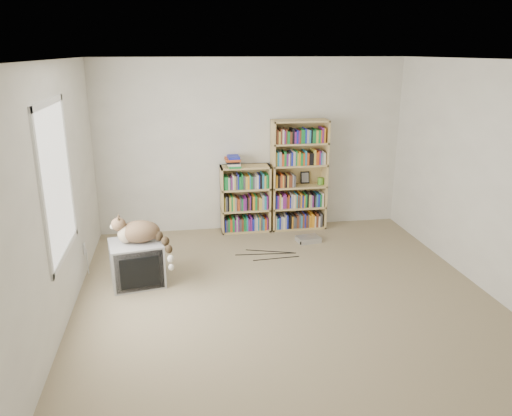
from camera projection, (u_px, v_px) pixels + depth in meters
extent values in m
cube|color=tan|center=(288.00, 304.00, 5.32)|extent=(4.50, 5.00, 0.01)
cube|color=silver|center=(252.00, 146.00, 7.29)|extent=(4.50, 0.02, 2.50)
cube|color=silver|center=(400.00, 319.00, 2.59)|extent=(4.50, 0.02, 2.50)
cube|color=silver|center=(53.00, 202.00, 4.59)|extent=(0.02, 5.00, 2.50)
cube|color=silver|center=(498.00, 182.00, 5.29)|extent=(0.02, 5.00, 2.50)
cube|color=white|center=(294.00, 60.00, 4.56)|extent=(4.50, 5.00, 0.02)
cube|color=white|center=(57.00, 181.00, 4.74)|extent=(0.02, 1.22, 1.52)
cube|color=#9B9A9D|center=(137.00, 263.00, 5.73)|extent=(0.66, 0.62, 0.50)
cube|color=black|center=(140.00, 271.00, 5.51)|extent=(0.53, 0.13, 0.46)
cube|color=black|center=(140.00, 273.00, 5.50)|extent=(0.42, 0.09, 0.35)
cube|color=black|center=(136.00, 260.00, 5.84)|extent=(0.39, 0.34, 0.30)
ellipsoid|color=#3A2A18|center=(140.00, 232.00, 5.64)|extent=(0.48, 0.33, 0.25)
ellipsoid|color=#3A2A18|center=(150.00, 232.00, 5.67)|extent=(0.22, 0.24, 0.19)
ellipsoid|color=#C5AF8E|center=(126.00, 234.00, 5.59)|extent=(0.19, 0.19, 0.21)
ellipsoid|color=#3A2A18|center=(118.00, 224.00, 5.55)|extent=(0.17, 0.16, 0.15)
sphere|color=beige|center=(113.00, 227.00, 5.54)|extent=(0.07, 0.07, 0.06)
cone|color=black|center=(118.00, 219.00, 5.50)|extent=(0.06, 0.08, 0.08)
cone|color=black|center=(119.00, 217.00, 5.58)|extent=(0.06, 0.08, 0.08)
cube|color=tan|center=(273.00, 176.00, 7.31)|extent=(0.03, 0.30, 1.63)
cube|color=tan|center=(325.00, 174.00, 7.44)|extent=(0.02, 0.30, 1.63)
cube|color=tan|center=(297.00, 173.00, 7.50)|extent=(0.82, 0.03, 1.63)
cube|color=tan|center=(300.00, 121.00, 7.13)|extent=(0.82, 0.30, 0.02)
cube|color=tan|center=(298.00, 227.00, 7.62)|extent=(0.82, 0.30, 0.03)
cube|color=tan|center=(298.00, 207.00, 7.52)|extent=(0.82, 0.30, 0.03)
cube|color=tan|center=(299.00, 186.00, 7.42)|extent=(0.82, 0.30, 0.02)
cube|color=tan|center=(299.00, 165.00, 7.33)|extent=(0.82, 0.30, 0.02)
cube|color=tan|center=(300.00, 143.00, 7.23)|extent=(0.82, 0.30, 0.02)
cube|color=#D14B1B|center=(298.00, 220.00, 7.59)|extent=(0.74, 0.24, 0.19)
cube|color=#1B26B4|center=(298.00, 200.00, 7.49)|extent=(0.74, 0.24, 0.19)
cube|color=#167F36|center=(299.00, 179.00, 7.39)|extent=(0.74, 0.24, 0.19)
cube|color=beige|center=(299.00, 158.00, 7.29)|extent=(0.74, 0.24, 0.19)
cube|color=black|center=(300.00, 136.00, 7.20)|extent=(0.74, 0.24, 0.19)
cube|color=tan|center=(222.00, 200.00, 7.29)|extent=(0.03, 0.30, 0.99)
cube|color=tan|center=(269.00, 198.00, 7.40)|extent=(0.03, 0.30, 0.99)
cube|color=tan|center=(244.00, 196.00, 7.48)|extent=(0.72, 0.03, 0.99)
cube|color=tan|center=(245.00, 167.00, 7.20)|extent=(0.72, 0.30, 0.02)
cube|color=tan|center=(246.00, 230.00, 7.49)|extent=(0.72, 0.30, 0.03)
cube|color=tan|center=(245.00, 209.00, 7.40)|extent=(0.72, 0.30, 0.03)
cube|color=tan|center=(245.00, 188.00, 7.30)|extent=(0.72, 0.30, 0.02)
cube|color=#D14B1B|center=(246.00, 223.00, 7.46)|extent=(0.64, 0.24, 0.19)
cube|color=#1B26B4|center=(245.00, 202.00, 7.36)|extent=(0.64, 0.24, 0.19)
cube|color=#167F36|center=(245.00, 181.00, 7.27)|extent=(0.64, 0.24, 0.19)
cube|color=#D14B1B|center=(233.00, 161.00, 7.13)|extent=(0.22, 0.29, 0.16)
cylinder|color=#579B2C|center=(320.00, 181.00, 7.46)|extent=(0.09, 0.09, 0.10)
cube|color=black|center=(305.00, 177.00, 7.51)|extent=(0.13, 0.05, 0.18)
cube|color=silver|center=(308.00, 239.00, 7.05)|extent=(0.35, 0.28, 0.07)
cube|color=silver|center=(85.00, 249.00, 5.94)|extent=(0.01, 0.08, 0.13)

